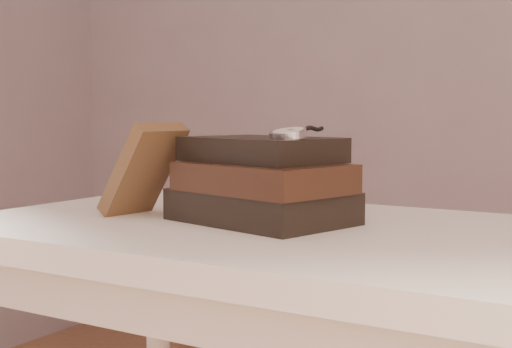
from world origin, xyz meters
The scene contains 5 objects.
table centered at (0.00, 0.35, 0.66)m, with size 1.00×0.60×0.75m.
book_stack centered at (-0.04, 0.35, 0.81)m, with size 0.30×0.24×0.13m.
journal centered at (-0.24, 0.31, 0.83)m, with size 0.02×0.10×0.17m, color #422A19.
pocket_watch centered at (0.03, 0.33, 0.89)m, with size 0.07×0.16×0.02m.
eyeglasses centered at (-0.11, 0.46, 0.83)m, with size 0.14×0.15×0.05m.
Camera 1 is at (0.55, -0.62, 0.92)m, focal length 51.86 mm.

